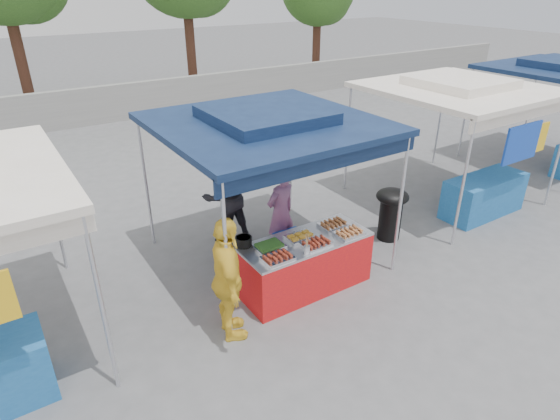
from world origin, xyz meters
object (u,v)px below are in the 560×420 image
vendor_woman (281,213)px  helper_man (226,196)px  vendor_table (305,264)px  wok_burner (391,210)px  cooking_pot (244,241)px  customer_person (228,280)px

vendor_woman → helper_man: bearing=-72.4°
vendor_table → helper_man: (-0.32, 1.96, 0.45)m
wok_burner → vendor_table: bearing=-175.7°
cooking_pot → vendor_woman: 1.25m
helper_man → customer_person: (-1.14, -2.30, -0.00)m
wok_burner → vendor_woman: size_ratio=0.61×
customer_person → vendor_woman: bearing=-35.3°
vendor_table → cooking_pot: bearing=157.2°
wok_burner → vendor_woman: 2.09m
helper_man → wok_burner: bearing=148.8°
vendor_table → vendor_woman: 1.10m
helper_man → vendor_woman: bearing=119.5°
wok_burner → cooking_pot: bearing=174.8°
customer_person → wok_burner: bearing=-62.4°
wok_burner → customer_person: (-3.66, -0.74, 0.30)m
vendor_table → wok_burner: size_ratio=2.03×
vendor_table → wok_burner: wok_burner is taller
cooking_pot → wok_burner: bearing=0.9°
vendor_table → helper_man: bearing=99.3°
vendor_table → customer_person: (-1.46, -0.33, 0.45)m
vendor_woman → customer_person: size_ratio=0.92×
cooking_pot → helper_man: (0.53, 1.61, -0.04)m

